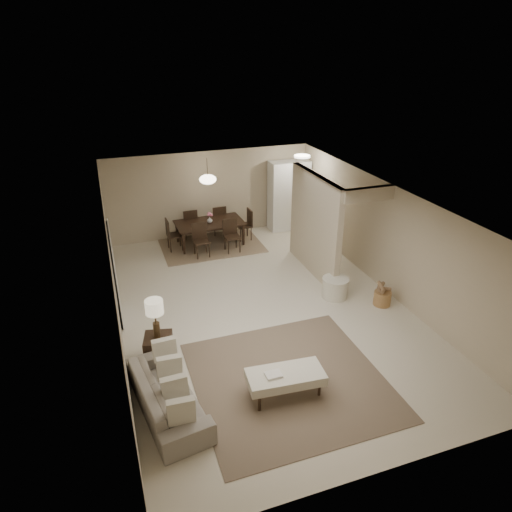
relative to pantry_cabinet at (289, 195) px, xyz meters
name	(u,v)px	position (x,y,z in m)	size (l,w,h in m)	color
floor	(262,308)	(-2.35, -4.15, -1.05)	(9.00, 9.00, 0.00)	beige
ceiling	(263,199)	(-2.35, -4.15, 1.45)	(9.00, 9.00, 0.00)	white
back_wall	(210,194)	(-2.35, 0.35, 0.20)	(6.00, 6.00, 0.00)	#C3B294
left_wall	(114,279)	(-5.35, -4.15, 0.20)	(9.00, 9.00, 0.00)	#C3B294
right_wall	(386,238)	(0.65, -4.15, 0.20)	(9.00, 9.00, 0.00)	#C3B294
partition	(314,225)	(-0.55, -2.90, 0.20)	(0.15, 2.50, 2.50)	#C3B294
doorway	(115,276)	(-5.32, -3.55, -0.03)	(0.04, 0.90, 2.04)	black
pantry_cabinet	(289,195)	(0.00, 0.00, 0.00)	(1.20, 0.55, 2.10)	white
flush_light	(302,156)	(-0.05, -0.95, 1.41)	(0.44, 0.44, 0.05)	white
living_rug	(289,380)	(-2.72, -6.52, -1.04)	(3.20, 3.20, 0.01)	brown
sofa	(167,395)	(-4.80, -6.52, -0.75)	(0.81, 2.07, 0.61)	gray
ottoman_bench	(285,377)	(-2.92, -6.82, -0.69)	(1.31, 0.68, 0.45)	beige
side_table	(159,349)	(-4.75, -5.26, -0.78)	(0.49, 0.49, 0.54)	black
table_lamp	(155,310)	(-4.75, -5.26, 0.05)	(0.32, 0.32, 0.76)	#49351F
round_pouf	(335,288)	(-0.62, -4.25, -0.82)	(0.60, 0.60, 0.46)	beige
wicker_basket	(382,298)	(0.21, -4.90, -0.89)	(0.38, 0.38, 0.32)	olive
dining_rug	(211,244)	(-2.59, -0.45, -1.04)	(2.80, 2.10, 0.01)	#8B7456
dining_table	(210,234)	(-2.59, -0.45, -0.72)	(1.90, 1.06, 0.67)	black
dining_chairs	(210,230)	(-2.59, -0.45, -0.60)	(2.45, 1.80, 0.91)	black
vase	(210,220)	(-2.59, -0.45, -0.30)	(0.16, 0.16, 0.17)	white
yellow_mat	(313,246)	(0.14, -1.51, -1.04)	(0.99, 0.61, 0.01)	yellow
pendant_light	(208,179)	(-2.59, -0.45, 0.87)	(0.46, 0.46, 0.71)	#49351F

